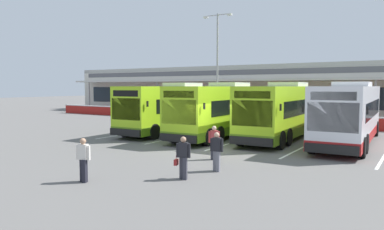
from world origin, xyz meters
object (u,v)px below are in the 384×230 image
at_px(pedestrian_with_handbag, 183,157).
at_px(pedestrian_near_bin, 214,141).
at_px(coach_bus_leftmost, 177,108).
at_px(coach_bus_centre, 284,112).
at_px(coach_bus_left_centre, 224,111).
at_px(pedestrian_in_dark_coat, 217,150).
at_px(pedestrian_child, 83,158).
at_px(coach_bus_right_centre, 349,114).
at_px(lamp_post_west, 217,59).

relative_size(pedestrian_with_handbag, pedestrian_near_bin, 1.00).
bearing_deg(pedestrian_with_handbag, coach_bus_leftmost, 125.79).
xyz_separation_m(coach_bus_centre, pedestrian_with_handbag, (0.45, -12.97, -0.93)).
distance_m(coach_bus_left_centre, pedestrian_in_dark_coat, 11.16).
relative_size(pedestrian_with_handbag, pedestrian_child, 1.00).
height_order(coach_bus_right_centre, lamp_post_west, lamp_post_west).
height_order(coach_bus_left_centre, coach_bus_right_centre, same).
height_order(coach_bus_leftmost, pedestrian_near_bin, coach_bus_leftmost).
bearing_deg(pedestrian_in_dark_coat, lamp_post_west, 118.50).
distance_m(coach_bus_left_centre, pedestrian_child, 14.24).
height_order(coach_bus_left_centre, lamp_post_west, lamp_post_west).
height_order(coach_bus_leftmost, coach_bus_right_centre, same).
height_order(coach_bus_centre, lamp_post_west, lamp_post_west).
height_order(coach_bus_leftmost, pedestrian_child, coach_bus_leftmost).
xyz_separation_m(coach_bus_right_centre, pedestrian_near_bin, (-4.55, -8.81, -0.91)).
xyz_separation_m(coach_bus_leftmost, coach_bus_right_centre, (12.50, 0.53, 0.00)).
relative_size(coach_bus_left_centre, coach_bus_right_centre, 1.00).
bearing_deg(lamp_post_west, coach_bus_centre, -42.84).
xyz_separation_m(coach_bus_right_centre, lamp_post_west, (-14.57, 9.90, 4.50)).
bearing_deg(pedestrian_child, pedestrian_near_bin, 71.86).
xyz_separation_m(coach_bus_leftmost, lamp_post_west, (-2.07, 10.44, 4.50)).
distance_m(coach_bus_centre, pedestrian_in_dark_coat, 11.22).
bearing_deg(coach_bus_centre, coach_bus_left_centre, -163.95).
bearing_deg(coach_bus_left_centre, lamp_post_west, 120.73).
distance_m(coach_bus_centre, pedestrian_child, 15.48).
xyz_separation_m(pedestrian_child, pedestrian_near_bin, (2.02, 6.18, 0.00)).
height_order(coach_bus_leftmost, pedestrian_in_dark_coat, coach_bus_leftmost).
bearing_deg(pedestrian_in_dark_coat, pedestrian_with_handbag, -103.90).
relative_size(coach_bus_leftmost, coach_bus_right_centre, 1.00).
bearing_deg(coach_bus_left_centre, pedestrian_near_bin, -65.54).
distance_m(pedestrian_with_handbag, pedestrian_in_dark_coat, 1.88).
distance_m(pedestrian_child, lamp_post_west, 26.70).
height_order(coach_bus_left_centre, pedestrian_child, coach_bus_left_centre).
relative_size(coach_bus_centre, pedestrian_with_handbag, 7.55).
bearing_deg(pedestrian_near_bin, pedestrian_with_handbag, -78.21).
xyz_separation_m(coach_bus_leftmost, coach_bus_left_centre, (4.34, -0.33, 0.00)).
height_order(pedestrian_near_bin, lamp_post_west, lamp_post_west).
height_order(pedestrian_child, pedestrian_near_bin, same).
distance_m(coach_bus_right_centre, pedestrian_in_dark_coat, 11.39).
distance_m(pedestrian_near_bin, lamp_post_west, 21.91).
bearing_deg(coach_bus_centre, pedestrian_near_bin, -92.30).
bearing_deg(pedestrian_with_handbag, pedestrian_near_bin, 101.79).
height_order(coach_bus_centre, pedestrian_with_handbag, coach_bus_centre).
xyz_separation_m(pedestrian_in_dark_coat, lamp_post_west, (-11.28, 20.77, 5.42)).
distance_m(coach_bus_centre, lamp_post_west, 14.86).
bearing_deg(coach_bus_leftmost, coach_bus_centre, 5.58).
xyz_separation_m(coach_bus_left_centre, pedestrian_with_handbag, (4.42, -11.82, -0.93)).
relative_size(coach_bus_leftmost, coach_bus_centre, 1.00).
bearing_deg(lamp_post_west, pedestrian_in_dark_coat, -61.50).
distance_m(coach_bus_leftmost, pedestrian_in_dark_coat, 13.87).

